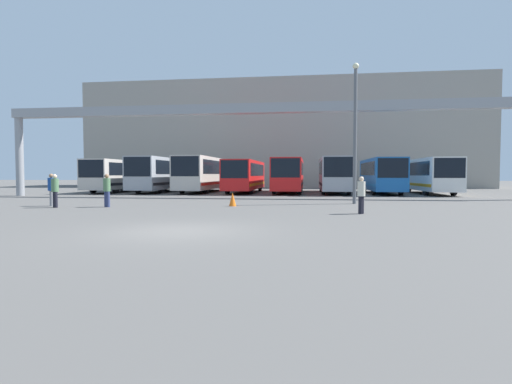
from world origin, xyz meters
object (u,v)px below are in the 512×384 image
(bus_slot_7, at_px, (430,174))
(pedestrian_mid_right, at_px, (361,194))
(bus_slot_3, at_px, (245,174))
(bus_slot_0, at_px, (119,174))
(lamp_post, at_px, (355,128))
(traffic_cone, at_px, (233,199))
(bus_slot_1, at_px, (163,173))
(bus_slot_5, at_px, (334,173))
(bus_slot_2, at_px, (204,172))
(bus_slot_6, at_px, (381,174))
(bus_slot_4, at_px, (289,174))
(pedestrian_near_left, at_px, (107,190))
(pedestrian_near_center, at_px, (55,190))
(pedestrian_near_right, at_px, (51,189))

(bus_slot_7, bearing_deg, pedestrian_mid_right, -113.44)
(bus_slot_3, bearing_deg, bus_slot_0, -178.19)
(lamp_post, bearing_deg, traffic_cone, -158.44)
(bus_slot_1, height_order, bus_slot_5, bus_slot_1)
(bus_slot_2, height_order, traffic_cone, bus_slot_2)
(bus_slot_1, xyz_separation_m, lamp_post, (16.95, -14.03, 2.55))
(bus_slot_6, bearing_deg, traffic_cone, -123.97)
(bus_slot_1, relative_size, pedestrian_mid_right, 7.48)
(bus_slot_2, bearing_deg, pedestrian_mid_right, -58.42)
(bus_slot_4, distance_m, lamp_post, 14.29)
(bus_slot_6, relative_size, traffic_cone, 13.54)
(bus_slot_0, relative_size, pedestrian_near_left, 5.85)
(pedestrian_near_center, height_order, lamp_post, lamp_post)
(lamp_post, bearing_deg, pedestrian_near_center, -163.03)
(bus_slot_2, xyz_separation_m, bus_slot_3, (4.14, -0.74, -0.20))
(bus_slot_2, relative_size, bus_slot_7, 1.22)
(pedestrian_near_center, bearing_deg, bus_slot_7, 77.30)
(bus_slot_6, bearing_deg, bus_slot_5, 173.04)
(bus_slot_3, height_order, traffic_cone, bus_slot_3)
(bus_slot_3, height_order, pedestrian_near_left, bus_slot_3)
(bus_slot_4, height_order, bus_slot_7, bus_slot_4)
(bus_slot_1, bearing_deg, traffic_cone, -58.58)
(bus_slot_1, distance_m, pedestrian_near_center, 18.89)
(bus_slot_4, distance_m, bus_slot_7, 12.43)
(bus_slot_5, height_order, pedestrian_near_right, bus_slot_5)
(bus_slot_3, distance_m, bus_slot_7, 16.57)
(pedestrian_near_right, relative_size, lamp_post, 0.22)
(bus_slot_2, xyz_separation_m, bus_slot_4, (8.28, -0.87, -0.12))
(pedestrian_near_right, height_order, pedestrian_near_left, pedestrian_near_right)
(pedestrian_near_right, bearing_deg, traffic_cone, 65.62)
(bus_slot_4, relative_size, traffic_cone, 14.55)
(bus_slot_4, xyz_separation_m, bus_slot_6, (8.28, -0.37, -0.02))
(bus_slot_2, bearing_deg, pedestrian_near_left, -91.31)
(bus_slot_2, height_order, bus_slot_7, bus_slot_2)
(bus_slot_5, bearing_deg, bus_slot_3, -179.96)
(bus_slot_3, xyz_separation_m, pedestrian_mid_right, (8.29, -19.49, -0.85))
(bus_slot_4, height_order, pedestrian_near_right, bus_slot_4)
(lamp_post, bearing_deg, pedestrian_near_left, -162.78)
(bus_slot_2, distance_m, pedestrian_mid_right, 23.77)
(bus_slot_2, height_order, pedestrian_near_center, bus_slot_2)
(bus_slot_2, bearing_deg, bus_slot_0, -172.24)
(traffic_cone, bearing_deg, pedestrian_near_right, -172.89)
(pedestrian_mid_right, height_order, pedestrian_near_left, pedestrian_near_left)
(bus_slot_1, bearing_deg, lamp_post, -39.61)
(bus_slot_2, relative_size, bus_slot_5, 1.13)
(bus_slot_0, bearing_deg, bus_slot_2, 7.76)
(bus_slot_7, distance_m, pedestrian_near_right, 29.73)
(bus_slot_3, xyz_separation_m, pedestrian_near_left, (-4.56, -17.52, -0.79))
(bus_slot_3, distance_m, pedestrian_near_left, 18.13)
(bus_slot_4, distance_m, pedestrian_near_right, 20.99)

